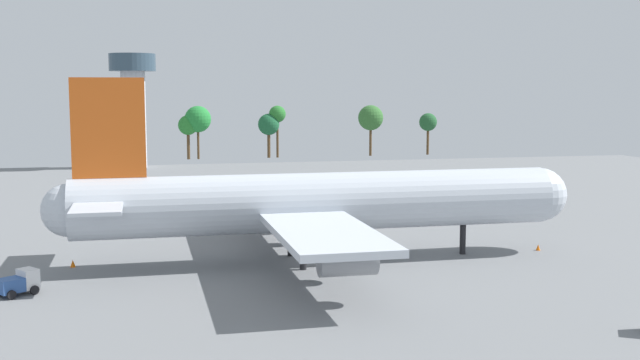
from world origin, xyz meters
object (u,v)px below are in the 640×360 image
cargo_airplane (319,203)px  safety_cone_nose (538,247)px  catering_truck (345,217)px  baggage_tug (19,283)px  control_tower (133,97)px  safety_cone_tail (73,263)px

cargo_airplane → safety_cone_nose: (26.65, -0.17, -6.20)m
catering_truck → baggage_tug: size_ratio=1.39×
cargo_airplane → control_tower: bearing=100.3°
baggage_tug → safety_cone_tail: (3.93, 10.70, -0.74)m
catering_truck → control_tower: control_tower is taller
catering_truck → control_tower: size_ratio=0.20×
cargo_airplane → safety_cone_tail: size_ratio=72.48×
cargo_airplane → control_tower: 115.23m
catering_truck → safety_cone_nose: 28.32m
cargo_airplane → catering_truck: (8.65, 21.68, -5.34)m
baggage_tug → control_tower: 121.94m
catering_truck → safety_cone_tail: catering_truck is taller
baggage_tug → safety_cone_nose: (57.06, 7.41, -0.78)m
baggage_tug → safety_cone_nose: size_ratio=5.55×
catering_truck → safety_cone_nose: bearing=-50.5°
safety_cone_nose → safety_cone_tail: (-53.12, 3.28, 0.04)m
safety_cone_nose → catering_truck: bearing=129.5°
cargo_airplane → control_tower: control_tower is taller
safety_cone_nose → baggage_tug: bearing=-172.6°
cargo_airplane → catering_truck: cargo_airplane is taller
baggage_tug → catering_truck: bearing=36.8°
baggage_tug → control_tower: control_tower is taller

